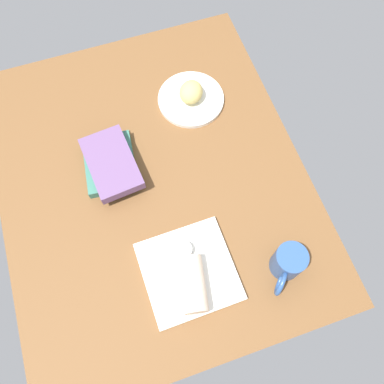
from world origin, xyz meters
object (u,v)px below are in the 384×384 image
coffee_mug (288,263)px  book_stack (111,163)px  round_plate (191,99)px  square_plate (189,271)px  sauce_cup (183,250)px  breakfast_wrap (193,284)px  scone_pastry (191,92)px

coffee_mug → book_stack: bearing=39.7°
round_plate → square_plate: 56.26cm
round_plate → sauce_cup: 51.10cm
breakfast_wrap → book_stack: breakfast_wrap is taller
breakfast_wrap → coffee_mug: 25.41cm
breakfast_wrap → book_stack: 43.29cm
square_plate → book_stack: (37.31, 11.85, 2.39)cm
round_plate → breakfast_wrap: (-57.46, 18.78, 4.08)cm
round_plate → square_plate: (-53.11, 18.55, 0.10)cm
breakfast_wrap → book_stack: size_ratio=0.61×
sauce_cup → book_stack: (31.87, 12.13, 0.18)cm
scone_pastry → book_stack: (-15.79, 30.46, -1.23)cm
book_stack → coffee_mug: size_ratio=2.00×
round_plate → square_plate: bearing=160.7°
scone_pastry → square_plate: bearing=160.7°
breakfast_wrap → round_plate: bearing=82.9°
square_plate → coffee_mug: coffee_mug is taller
sauce_cup → breakfast_wrap: (-9.80, 0.51, 1.78)cm
round_plate → scone_pastry: scone_pastry is taller
square_plate → breakfast_wrap: breakfast_wrap is taller
breakfast_wrap → book_stack: (41.66, 11.62, -1.60)cm
scone_pastry → coffee_mug: bearing=-173.9°
round_plate → book_stack: (-15.80, 30.40, 2.49)cm
scone_pastry → coffee_mug: size_ratio=0.73×
round_plate → book_stack: 34.35cm
book_stack → sauce_cup: bearing=-159.2°
scone_pastry → book_stack: scone_pastry is taller
breakfast_wrap → coffee_mug: size_ratio=1.23×
scone_pastry → square_plate: 56.38cm
sauce_cup → square_plate: bearing=177.0°
square_plate → breakfast_wrap: 5.91cm
scone_pastry → square_plate: scone_pastry is taller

